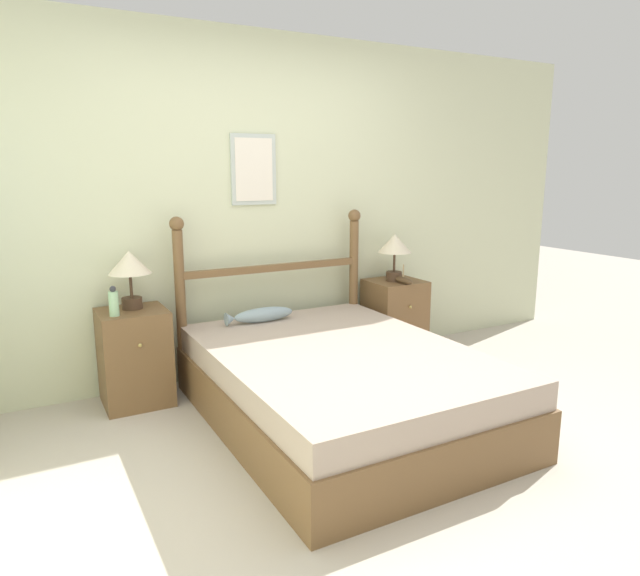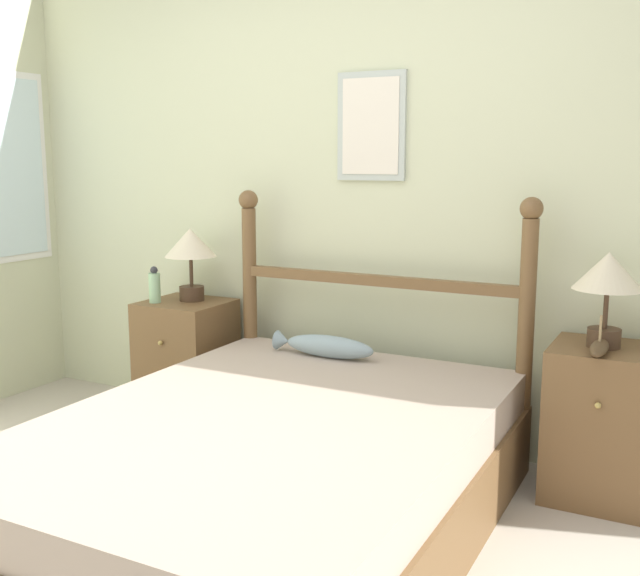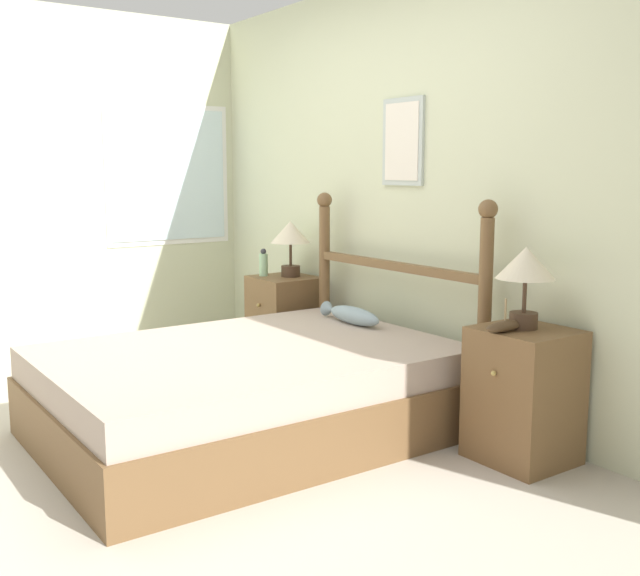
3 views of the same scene
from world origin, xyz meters
TOP-DOWN VIEW (x-y plane):
  - wall_back at (0.00, 1.73)m, footprint 6.40×0.08m
  - bed at (0.14, 0.56)m, footprint 1.50×2.07m
  - headboard at (0.14, 1.56)m, footprint 1.53×0.10m
  - nightstand_left at (-0.93, 1.47)m, footprint 0.44×0.43m
  - nightstand_right at (1.20, 1.47)m, footprint 0.44×0.43m
  - table_lamp_left at (-0.92, 1.51)m, footprint 0.28×0.28m
  - table_lamp_right at (1.19, 1.46)m, footprint 0.28×0.28m
  - bottle at (-1.05, 1.37)m, footprint 0.06×0.06m
  - model_boat at (1.19, 1.34)m, footprint 0.07×0.24m
  - fish_pillow at (-0.05, 1.39)m, footprint 0.51×0.11m

SIDE VIEW (x-z plane):
  - bed at x=0.14m, z-range 0.00..0.47m
  - nightstand_left at x=-0.93m, z-range 0.00..0.65m
  - nightstand_right at x=1.20m, z-range 0.00..0.65m
  - fish_pillow at x=-0.05m, z-range 0.47..0.58m
  - model_boat at x=1.19m, z-range 0.60..0.75m
  - headboard at x=0.14m, z-range 0.08..1.32m
  - bottle at x=-1.05m, z-range 0.64..0.83m
  - table_lamp_left at x=-0.92m, z-range 0.74..1.13m
  - table_lamp_right at x=1.19m, z-range 0.74..1.13m
  - wall_back at x=0.00m, z-range 0.00..2.55m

